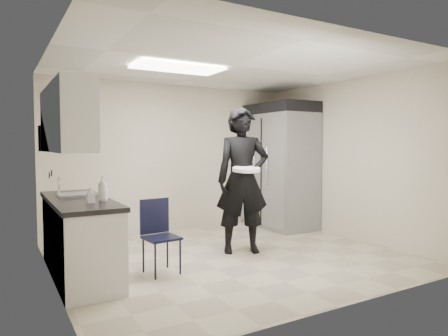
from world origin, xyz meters
TOP-DOWN VIEW (x-y plane):
  - floor at (0.00, 0.00)m, footprint 4.50×4.50m
  - ceiling at (0.00, 0.00)m, footprint 4.50×4.50m
  - back_wall at (0.00, 2.00)m, footprint 4.50×0.00m
  - left_wall at (-2.25, 0.00)m, footprint 0.00×4.00m
  - right_wall at (2.25, 0.00)m, footprint 0.00×4.00m
  - ceiling_panel at (-0.60, 0.40)m, footprint 1.20×0.60m
  - lower_counter at (-1.95, 0.20)m, footprint 0.60×1.90m
  - countertop at (-1.95, 0.20)m, footprint 0.64×1.95m
  - sink at (-1.93, 0.45)m, footprint 0.42×0.40m
  - faucet at (-2.13, 0.45)m, footprint 0.02×0.02m
  - upper_cabinets at (-2.08, 0.20)m, footprint 0.35×1.80m
  - towel_dispenser at (-2.14, 1.35)m, footprint 0.22×0.30m
  - notice_sticker_left at (-2.24, 0.10)m, footprint 0.00×0.12m
  - notice_sticker_right at (-2.24, 0.30)m, footprint 0.00×0.12m
  - commercial_fridge at (1.83, 1.27)m, footprint 0.80×1.35m
  - fridge_compressor at (1.83, 1.27)m, footprint 0.80×1.35m
  - folding_chair at (-1.09, -0.21)m, footprint 0.42×0.42m
  - man_tuxedo at (0.26, 0.13)m, footprint 0.88×0.74m
  - bucket_lid at (0.18, -0.11)m, footprint 0.49×0.49m
  - soap_bottle_a at (-1.76, -0.17)m, footprint 0.11×0.11m
  - soap_bottle_b at (-1.90, -0.24)m, footprint 0.08×0.08m

SIDE VIEW (x-z plane):
  - floor at x=0.00m, z-range 0.00..0.00m
  - folding_chair at x=-1.09m, z-range 0.00..0.86m
  - lower_counter at x=-1.95m, z-range 0.00..0.86m
  - sink at x=-1.93m, z-range 0.80..0.94m
  - countertop at x=-1.95m, z-range 0.86..0.91m
  - soap_bottle_b at x=-1.90m, z-range 0.91..1.08m
  - faucet at x=-2.13m, z-range 0.90..1.14m
  - man_tuxedo at x=0.26m, z-range 0.00..2.06m
  - commercial_fridge at x=1.83m, z-range 0.00..2.10m
  - soap_bottle_a at x=-1.76m, z-range 0.91..1.19m
  - notice_sticker_right at x=-2.24m, z-range 1.15..1.21m
  - bucket_lid at x=0.18m, z-range 1.18..1.22m
  - notice_sticker_left at x=-2.24m, z-range 1.19..1.25m
  - back_wall at x=0.00m, z-range -0.95..3.55m
  - left_wall at x=-2.25m, z-range -0.70..3.30m
  - right_wall at x=2.25m, z-range -0.70..3.30m
  - towel_dispenser at x=-2.14m, z-range 1.45..1.80m
  - upper_cabinets at x=-2.08m, z-range 1.45..2.20m
  - fridge_compressor at x=1.83m, z-range 2.10..2.30m
  - ceiling_panel at x=-0.60m, z-range 2.56..2.58m
  - ceiling at x=0.00m, z-range 2.60..2.60m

